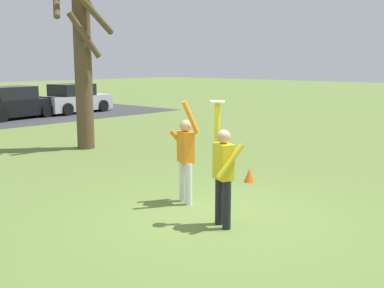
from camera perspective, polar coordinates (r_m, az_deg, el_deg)
ground_plane at (r=8.48m, az=3.06°, el=-8.92°), size 120.00×120.00×0.00m
person_catcher at (r=7.77m, az=3.83°, el=-3.13°), size 0.49×0.59×2.08m
person_defender at (r=9.08m, az=-0.77°, el=-1.23°), size 0.58×0.65×2.04m
frisbee_disc at (r=7.80m, az=3.11°, el=5.18°), size 0.24×0.24×0.02m
parked_car_black at (r=24.85m, az=-20.95°, el=4.59°), size 4.27×2.38×1.59m
parked_car_silver at (r=26.79m, az=-14.17°, el=5.27°), size 4.27×2.38×1.59m
bare_tree_tall at (r=15.28m, az=-13.21°, el=12.17°), size 2.00×2.00×6.62m
field_cone_orange at (r=10.93m, az=7.01°, el=-3.79°), size 0.26×0.26×0.32m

